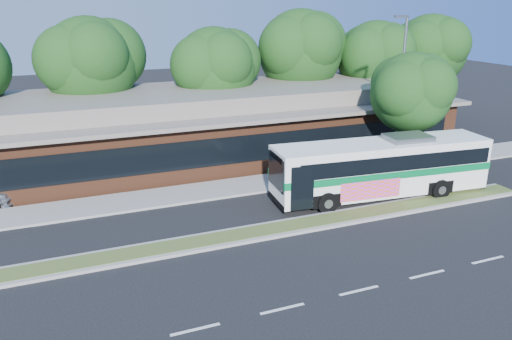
# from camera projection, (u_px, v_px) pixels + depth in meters

# --- Properties ---
(ground) EXTENTS (120.00, 120.00, 0.00)m
(ground) POSITION_uv_depth(u_px,v_px,m) (297.00, 233.00, 22.13)
(ground) COLOR black
(ground) RESTS_ON ground
(median_strip) EXTENTS (26.00, 1.10, 0.15)m
(median_strip) POSITION_uv_depth(u_px,v_px,m) (291.00, 226.00, 22.64)
(median_strip) COLOR #3C4C20
(median_strip) RESTS_ON ground
(sidewalk) EXTENTS (44.00, 2.60, 0.12)m
(sidewalk) POSITION_uv_depth(u_px,v_px,m) (246.00, 186.00, 27.74)
(sidewalk) COLOR gray
(sidewalk) RESTS_ON ground
(plaza_building) EXTENTS (33.20, 11.20, 4.45)m
(plaza_building) POSITION_uv_depth(u_px,v_px,m) (210.00, 124.00, 32.88)
(plaza_building) COLOR brown
(plaza_building) RESTS_ON ground
(lamp_post) EXTENTS (0.93, 0.18, 9.07)m
(lamp_post) POSITION_uv_depth(u_px,v_px,m) (400.00, 89.00, 29.22)
(lamp_post) COLOR slate
(lamp_post) RESTS_ON ground
(tree_bg_b) EXTENTS (6.69, 6.00, 9.00)m
(tree_bg_b) POSITION_uv_depth(u_px,v_px,m) (96.00, 61.00, 32.07)
(tree_bg_b) COLOR black
(tree_bg_b) RESTS_ON ground
(tree_bg_c) EXTENTS (6.24, 5.60, 8.26)m
(tree_bg_c) POSITION_uv_depth(u_px,v_px,m) (219.00, 66.00, 34.16)
(tree_bg_c) COLOR black
(tree_bg_c) RESTS_ON ground
(tree_bg_d) EXTENTS (6.91, 6.20, 9.37)m
(tree_bg_d) POSITION_uv_depth(u_px,v_px,m) (305.00, 49.00, 37.27)
(tree_bg_d) COLOR black
(tree_bg_d) RESTS_ON ground
(tree_bg_e) EXTENTS (6.47, 5.80, 8.50)m
(tree_bg_e) POSITION_uv_depth(u_px,v_px,m) (379.00, 57.00, 38.70)
(tree_bg_e) COLOR black
(tree_bg_e) RESTS_ON ground
(tree_bg_f) EXTENTS (6.69, 6.00, 8.92)m
(tree_bg_f) POSITION_uv_depth(u_px,v_px,m) (433.00, 49.00, 41.60)
(tree_bg_f) COLOR black
(tree_bg_f) RESTS_ON ground
(transit_bus) EXTENTS (11.71, 3.49, 3.24)m
(transit_bus) POSITION_uv_depth(u_px,v_px,m) (382.00, 164.00, 25.80)
(transit_bus) COLOR white
(transit_bus) RESTS_ON ground
(sidewalk_tree) EXTENTS (5.27, 4.72, 7.08)m
(sidewalk_tree) POSITION_uv_depth(u_px,v_px,m) (415.00, 90.00, 29.34)
(sidewalk_tree) COLOR black
(sidewalk_tree) RESTS_ON ground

